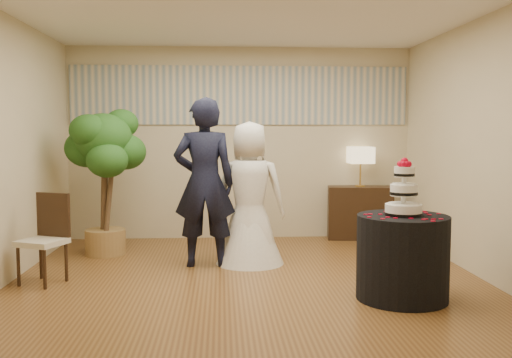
{
  "coord_description": "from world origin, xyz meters",
  "views": [
    {
      "loc": [
        -0.28,
        -5.89,
        1.58
      ],
      "look_at": [
        0.1,
        0.4,
        1.05
      ],
      "focal_mm": 40.0,
      "sensor_mm": 36.0,
      "label": 1
    }
  ],
  "objects": [
    {
      "name": "wall_back",
      "position": [
        0.0,
        2.5,
        1.4
      ],
      "size": [
        5.0,
        0.06,
        2.8
      ],
      "primitive_type": "cube",
      "color": "beige",
      "rests_on": "ground"
    },
    {
      "name": "wall_front",
      "position": [
        0.0,
        -2.5,
        1.4
      ],
      "size": [
        5.0,
        0.06,
        2.8
      ],
      "primitive_type": "cube",
      "color": "beige",
      "rests_on": "ground"
    },
    {
      "name": "wall_left",
      "position": [
        -2.5,
        0.0,
        1.4
      ],
      "size": [
        0.06,
        5.0,
        2.8
      ],
      "primitive_type": "cube",
      "color": "beige",
      "rests_on": "ground"
    },
    {
      "name": "floor",
      "position": [
        0.0,
        0.0,
        0.0
      ],
      "size": [
        5.0,
        5.0,
        0.0
      ],
      "primitive_type": "cube",
      "color": "brown",
      "rests_on": "ground"
    },
    {
      "name": "side_chair",
      "position": [
        -2.14,
        0.04,
        0.47
      ],
      "size": [
        0.57,
        0.58,
        0.93
      ],
      "primitive_type": null,
      "rotation": [
        0.0,
        0.0,
        -0.41
      ],
      "color": "black",
      "rests_on": "floor"
    },
    {
      "name": "cake_table",
      "position": [
        1.41,
        -0.72,
        0.4
      ],
      "size": [
        0.89,
        0.89,
        0.8
      ],
      "primitive_type": "cylinder",
      "rotation": [
        0.0,
        0.0,
        -0.04
      ],
      "color": "black",
      "rests_on": "floor"
    },
    {
      "name": "wedding_cake",
      "position": [
        1.41,
        -0.72,
        1.07
      ],
      "size": [
        0.35,
        0.35,
        0.54
      ],
      "primitive_type": null,
      "color": "white",
      "rests_on": "cake_table"
    },
    {
      "name": "table_lamp",
      "position": [
        1.74,
        2.3,
        1.06
      ],
      "size": [
        0.34,
        0.34,
        0.58
      ],
      "primitive_type": null,
      "color": "#CFB888",
      "rests_on": "console"
    },
    {
      "name": "ficus_tree",
      "position": [
        -1.77,
        1.42,
        0.95
      ],
      "size": [
        1.09,
        1.09,
        1.91
      ],
      "primitive_type": null,
      "rotation": [
        0.0,
        0.0,
        1.34
      ],
      "color": "#25571B",
      "rests_on": "floor"
    },
    {
      "name": "groom",
      "position": [
        -0.48,
        0.73,
        0.98
      ],
      "size": [
        0.72,
        0.48,
        1.97
      ],
      "primitive_type": "imported",
      "rotation": [
        0.0,
        0.0,
        3.13
      ],
      "color": "black",
      "rests_on": "floor"
    },
    {
      "name": "bride",
      "position": [
        0.05,
        0.82,
        0.85
      ],
      "size": [
        0.94,
        0.92,
        1.69
      ],
      "primitive_type": "imported",
      "rotation": [
        0.0,
        0.0,
        2.99
      ],
      "color": "white",
      "rests_on": "floor"
    },
    {
      "name": "console",
      "position": [
        1.74,
        2.3,
        0.39
      ],
      "size": [
        0.97,
        0.53,
        0.77
      ],
      "primitive_type": "cube",
      "rotation": [
        0.0,
        0.0,
        -0.13
      ],
      "color": "black",
      "rests_on": "floor"
    },
    {
      "name": "ceiling",
      "position": [
        0.0,
        0.0,
        2.8
      ],
      "size": [
        5.0,
        5.0,
        0.0
      ],
      "primitive_type": "cube",
      "color": "white",
      "rests_on": "wall_back"
    },
    {
      "name": "wall_right",
      "position": [
        2.5,
        0.0,
        1.4
      ],
      "size": [
        0.06,
        5.0,
        2.8
      ],
      "primitive_type": "cube",
      "color": "beige",
      "rests_on": "ground"
    },
    {
      "name": "mural_border",
      "position": [
        0.0,
        2.48,
        2.1
      ],
      "size": [
        4.9,
        0.02,
        0.85
      ],
      "primitive_type": "cube",
      "color": "#AAAA9E",
      "rests_on": "wall_back"
    }
  ]
}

